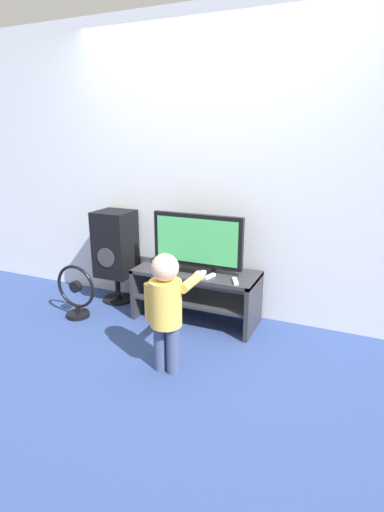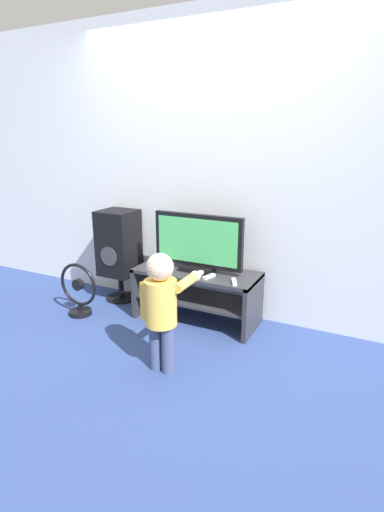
# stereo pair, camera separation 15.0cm
# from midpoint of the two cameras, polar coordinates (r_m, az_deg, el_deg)

# --- Properties ---
(ground_plane) EXTENTS (16.00, 16.00, 0.00)m
(ground_plane) POSITION_cam_midpoint_polar(r_m,az_deg,el_deg) (3.44, -2.21, -10.59)
(ground_plane) COLOR navy
(wall_back) EXTENTS (10.00, 0.06, 2.60)m
(wall_back) POSITION_cam_midpoint_polar(r_m,az_deg,el_deg) (3.55, 1.43, 12.26)
(wall_back) COLOR silver
(wall_back) RESTS_ON ground_plane
(tv_stand) EXTENTS (1.08, 0.46, 0.46)m
(tv_stand) POSITION_cam_midpoint_polar(r_m,az_deg,el_deg) (3.50, -0.63, -4.54)
(tv_stand) COLOR #2D2D33
(tv_stand) RESTS_ON ground_plane
(television) EXTENTS (0.80, 0.20, 0.49)m
(television) POSITION_cam_midpoint_polar(r_m,az_deg,el_deg) (3.39, -0.50, 1.83)
(television) COLOR black
(television) RESTS_ON tv_stand
(game_console) EXTENTS (0.06, 0.16, 0.04)m
(game_console) POSITION_cam_midpoint_polar(r_m,az_deg,el_deg) (3.49, -5.96, -1.67)
(game_console) COLOR white
(game_console) RESTS_ON tv_stand
(remote_primary) EXTENTS (0.09, 0.13, 0.03)m
(remote_primary) POSITION_cam_midpoint_polar(r_m,az_deg,el_deg) (3.19, 4.85, -3.60)
(remote_primary) COLOR white
(remote_primary) RESTS_ON tv_stand
(remote_secondary) EXTENTS (0.07, 0.13, 0.03)m
(remote_secondary) POSITION_cam_midpoint_polar(r_m,az_deg,el_deg) (3.28, 1.19, -2.93)
(remote_secondary) COLOR white
(remote_secondary) RESTS_ON tv_stand
(child) EXTENTS (0.33, 0.48, 0.86)m
(child) POSITION_cam_midpoint_polar(r_m,az_deg,el_deg) (2.70, -5.23, -6.81)
(child) COLOR #3F4C72
(child) RESTS_ON ground_plane
(speaker_tower) EXTENTS (0.34, 0.33, 0.90)m
(speaker_tower) POSITION_cam_midpoint_polar(r_m,az_deg,el_deg) (3.93, -11.96, 1.46)
(speaker_tower) COLOR black
(speaker_tower) RESTS_ON ground_plane
(floor_fan) EXTENTS (0.40, 0.21, 0.49)m
(floor_fan) POSITION_cam_midpoint_polar(r_m,az_deg,el_deg) (3.76, -17.32, -5.20)
(floor_fan) COLOR black
(floor_fan) RESTS_ON ground_plane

